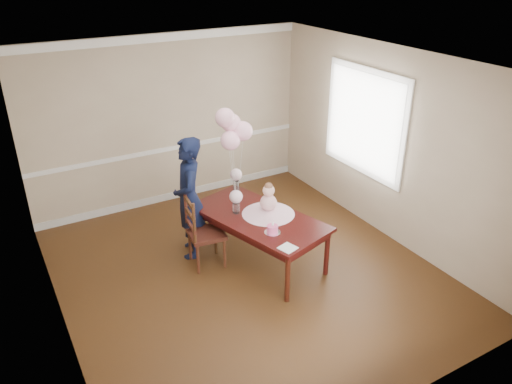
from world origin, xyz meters
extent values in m
cube|color=black|center=(0.00, 0.00, 0.00)|extent=(4.50, 5.00, 0.00)
cube|color=white|center=(0.00, 0.00, 2.70)|extent=(4.50, 5.00, 0.02)
cube|color=tan|center=(0.00, 2.50, 1.35)|extent=(4.50, 0.02, 2.70)
cube|color=tan|center=(0.00, -2.50, 1.35)|extent=(4.50, 0.02, 2.70)
cube|color=tan|center=(-2.25, 0.00, 1.35)|extent=(0.02, 5.00, 2.70)
cube|color=tan|center=(2.25, 0.00, 1.35)|extent=(0.02, 5.00, 2.70)
cube|color=white|center=(0.00, 2.49, 0.90)|extent=(4.50, 0.02, 0.07)
cube|color=white|center=(0.00, 2.49, 2.63)|extent=(4.50, 0.02, 0.12)
cube|color=silver|center=(0.00, 2.49, 0.06)|extent=(4.50, 0.02, 0.12)
cube|color=white|center=(2.23, 0.50, 1.55)|extent=(0.02, 1.66, 1.56)
cube|color=silver|center=(2.21, 0.50, 1.55)|extent=(0.01, 1.50, 1.40)
cube|color=black|center=(0.27, 0.17, 0.66)|extent=(1.38, 2.01, 0.05)
cube|color=black|center=(0.27, 0.17, 0.59)|extent=(1.27, 1.89, 0.09)
cylinder|color=black|center=(0.14, -0.74, 0.32)|extent=(0.08, 0.08, 0.64)
cylinder|color=black|center=(0.87, -0.53, 0.32)|extent=(0.08, 0.08, 0.64)
cylinder|color=black|center=(-0.33, 0.87, 0.32)|extent=(0.08, 0.08, 0.64)
cylinder|color=black|center=(0.41, 1.09, 0.32)|extent=(0.08, 0.08, 0.64)
cone|color=#E1A6BA|center=(0.42, 0.17, 0.73)|extent=(0.86, 0.86, 0.09)
sphere|color=pink|center=(0.42, 0.17, 0.85)|extent=(0.22, 0.22, 0.22)
sphere|color=beige|center=(0.42, 0.17, 1.02)|extent=(0.16, 0.16, 0.16)
sphere|color=brown|center=(0.42, 0.17, 1.08)|extent=(0.11, 0.11, 0.11)
cylinder|color=silver|center=(0.21, -0.27, 0.69)|extent=(0.25, 0.25, 0.01)
cylinder|color=#E8498D|center=(0.21, -0.27, 0.74)|extent=(0.17, 0.17, 0.09)
sphere|color=white|center=(0.21, -0.27, 0.80)|extent=(0.03, 0.03, 0.03)
sphere|color=white|center=(0.23, -0.25, 0.80)|extent=(0.03, 0.03, 0.03)
cylinder|color=silver|center=(0.06, 0.40, 0.76)|extent=(0.11, 0.11, 0.15)
sphere|color=beige|center=(0.06, 0.40, 0.92)|extent=(0.17, 0.17, 0.17)
cylinder|color=silver|center=(0.39, 1.02, 0.76)|extent=(0.11, 0.11, 0.15)
sphere|color=silver|center=(0.39, 1.02, 0.92)|extent=(0.17, 0.17, 0.17)
cube|color=silver|center=(0.18, -0.66, 0.69)|extent=(0.23, 0.23, 0.01)
cylinder|color=silver|center=(0.22, 0.68, 0.69)|extent=(0.05, 0.05, 0.02)
sphere|color=#FFB4CD|center=(0.13, 0.66, 1.60)|extent=(0.26, 0.26, 0.26)
sphere|color=#FAB1CC|center=(0.32, 0.66, 1.69)|extent=(0.26, 0.26, 0.26)
sphere|color=#F9B0C5|center=(0.21, 0.77, 1.78)|extent=(0.26, 0.26, 0.26)
sphere|color=#EFA9BE|center=(0.12, 0.77, 1.87)|extent=(0.26, 0.26, 0.26)
cylinder|color=white|center=(0.18, 0.67, 1.08)|extent=(0.08, 0.03, 0.76)
cylinder|color=white|center=(0.27, 0.67, 1.12)|extent=(0.10, 0.02, 0.85)
cylinder|color=white|center=(0.22, 0.73, 1.17)|extent=(0.01, 0.09, 0.95)
cylinder|color=white|center=(0.17, 0.72, 1.21)|extent=(0.10, 0.07, 1.03)
cube|color=black|center=(-0.35, 0.46, 0.45)|extent=(0.49, 0.49, 0.05)
cylinder|color=#3A190F|center=(-0.55, 0.30, 0.22)|extent=(0.04, 0.04, 0.43)
cylinder|color=#3D1B10|center=(-0.19, 0.26, 0.22)|extent=(0.04, 0.04, 0.43)
cylinder|color=black|center=(-0.51, 0.66, 0.22)|extent=(0.04, 0.04, 0.43)
cylinder|color=#381F0F|center=(-0.15, 0.62, 0.22)|extent=(0.04, 0.04, 0.43)
cylinder|color=#371D0F|center=(-0.57, 0.30, 0.75)|extent=(0.04, 0.04, 0.56)
cylinder|color=#37160F|center=(-0.53, 0.66, 0.75)|extent=(0.04, 0.04, 0.56)
cube|color=#3B1610|center=(-0.55, 0.48, 0.63)|extent=(0.08, 0.40, 0.05)
cube|color=#331A0E|center=(-0.55, 0.48, 0.79)|extent=(0.08, 0.40, 0.05)
cube|color=#3A1F0F|center=(-0.55, 0.48, 0.95)|extent=(0.08, 0.40, 0.05)
imported|color=black|center=(-0.42, 0.81, 0.84)|extent=(0.59, 0.71, 1.68)
camera|label=1|loc=(-2.57, -4.72, 3.81)|focal=35.00mm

